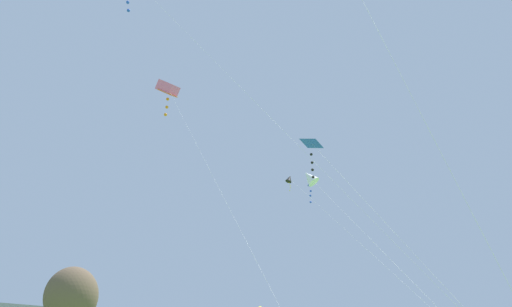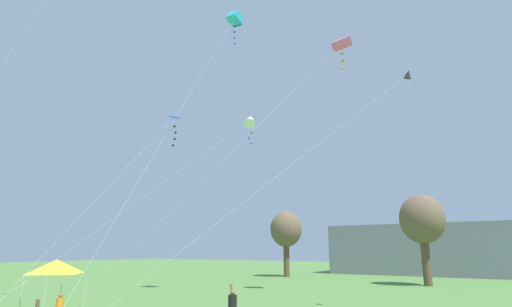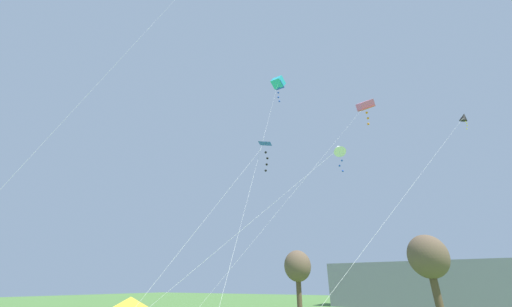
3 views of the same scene
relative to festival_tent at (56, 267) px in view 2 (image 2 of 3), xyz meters
name	(u,v)px [view 2 (image 2 of 3)]	position (x,y,z in m)	size (l,w,h in m)	color
distant_building	(430,250)	(10.82, 51.53, 0.94)	(28.52, 8.54, 7.34)	slate
tree_far_centre	(422,220)	(13.80, 32.55, 4.03)	(4.72, 4.72, 9.52)	brown
tree_far_left	(286,230)	(-5.45, 37.01, 3.65)	(4.45, 4.45, 8.98)	brown
festival_tent	(56,267)	(0.00, 0.00, 0.00)	(2.60, 2.60, 3.13)	#B7B7BC
person_black_shirt	(232,307)	(10.47, 2.90, -1.73)	(0.42, 0.42, 2.07)	#473860
kite_cyan_box_0	(235,19)	(2.97, 12.82, 21.67)	(6.50, 19.39, 25.19)	silver
kite_black_diamond_1	(407,75)	(17.82, 11.14, 11.66)	(9.79, 16.90, 14.86)	silver
kite_blue_delta_2	(174,119)	(6.70, 2.10, 8.28)	(2.35, 9.32, 11.41)	silver
kite_pink_box_3	(341,45)	(11.09, 18.19, 19.08)	(9.83, 20.28, 22.79)	silver
kite_white_diamond_5	(250,120)	(10.29, 4.61, 8.24)	(7.51, 11.80, 11.61)	silver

